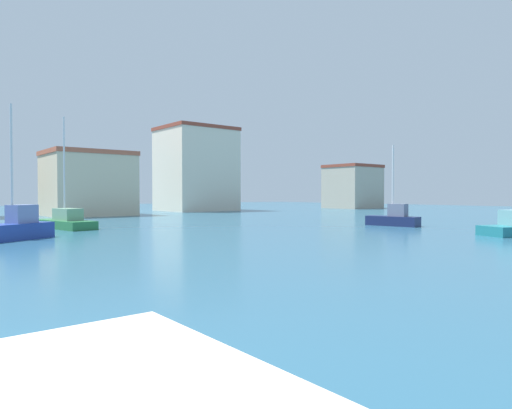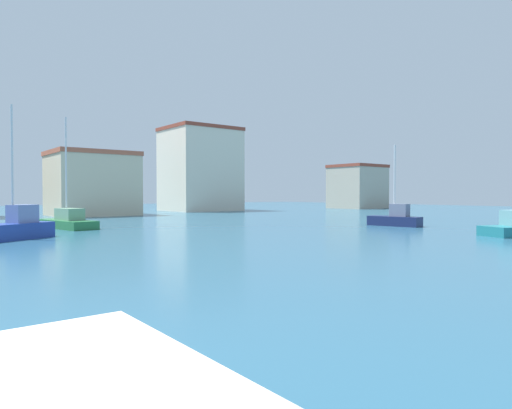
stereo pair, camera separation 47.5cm
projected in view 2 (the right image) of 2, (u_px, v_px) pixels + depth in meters
The scene contains 7 objects.
water at pixel (187, 231), 30.10m from camera, with size 160.00×160.00×0.00m, color #285670.
sailboat_blue_center_channel at pixel (15, 227), 24.76m from camera, with size 4.59×3.54×7.37m.
sailboat_green_outer_mooring at pixel (67, 221), 32.66m from camera, with size 2.85×6.34×8.06m.
sailboat_navy_behind_lamppost at pixel (395, 218), 34.93m from camera, with size 1.89×4.19×6.30m.
yacht_club at pixel (92, 184), 52.02m from camera, with size 9.09×8.04×7.35m.
waterfront_apartments at pixel (200, 169), 66.51m from camera, with size 9.95×9.01×12.22m.
warehouse_block at pixel (357, 187), 77.42m from camera, with size 8.01×7.46×7.46m.
Camera 2 is at (0.07, -6.48, 2.51)m, focal length 31.64 mm.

